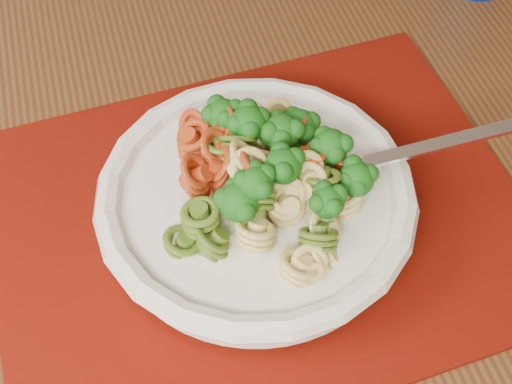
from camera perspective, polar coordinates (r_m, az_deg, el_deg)
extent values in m
cube|color=#543617|center=(0.63, -3.03, 3.63)|extent=(1.52, 1.05, 0.04)
cube|color=#650A04|center=(0.55, 0.34, -2.16)|extent=(0.45, 0.37, 0.00)
cylinder|color=white|center=(0.55, 0.00, -2.22)|extent=(0.10, 0.10, 0.01)
cylinder|color=white|center=(0.53, 0.00, -1.13)|extent=(0.22, 0.22, 0.03)
torus|color=white|center=(0.52, 0.00, -0.24)|extent=(0.24, 0.24, 0.02)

